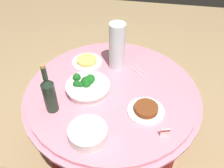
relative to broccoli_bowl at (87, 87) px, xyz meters
name	(u,v)px	position (x,y,z in m)	size (l,w,h in m)	color
ground_plane	(112,152)	(-0.15, -0.04, -0.78)	(6.00, 6.00, 0.00)	tan
buffet_table	(112,124)	(-0.15, -0.04, -0.41)	(1.16, 1.16, 0.74)	maroon
broccoli_bowl	(87,87)	(0.00, 0.00, 0.00)	(0.28, 0.28, 0.11)	white
plate_stack	(88,133)	(-0.09, 0.34, -0.01)	(0.21, 0.21, 0.07)	white
wine_bottle	(49,94)	(0.17, 0.18, 0.09)	(0.07, 0.07, 0.34)	#203123
decorative_fruit_vase	(117,49)	(-0.14, -0.29, 0.11)	(0.11, 0.11, 0.34)	silver
serving_tongs	(138,70)	(-0.30, -0.26, -0.04)	(0.14, 0.14, 0.01)	silver
food_plate_stir_fry	(146,110)	(-0.38, 0.11, -0.02)	(0.22, 0.22, 0.04)	white
food_plate_noodles	(87,61)	(0.08, -0.29, -0.03)	(0.22, 0.22, 0.03)	white
label_placard_front	(165,132)	(-0.49, 0.26, -0.01)	(0.05, 0.02, 0.05)	white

